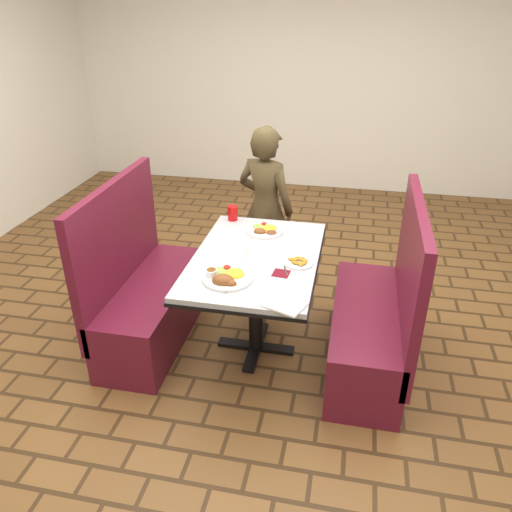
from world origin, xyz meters
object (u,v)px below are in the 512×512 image
booth_bench_right (374,324)px  red_tumbler (233,213)px  plantain_plate (299,262)px  dining_table (256,269)px  booth_bench_left (147,297)px  diner_person (265,208)px  near_dinner_plate (226,275)px  far_dinner_plate (265,229)px

booth_bench_right → red_tumbler: size_ratio=10.92×
booth_bench_right → plantain_plate: 0.67m
dining_table → red_tumbler: (-0.29, 0.54, 0.15)m
booth_bench_left → red_tumbler: booth_bench_left is taller
booth_bench_left → diner_person: diner_person is taller
red_tumbler → booth_bench_right: bearing=-26.3°
near_dinner_plate → red_tumbler: red_tumbler is taller
diner_person → near_dinner_plate: size_ratio=4.54×
diner_person → red_tumbler: diner_person is taller
dining_table → plantain_plate: (0.28, -0.04, 0.11)m
diner_person → booth_bench_left: bearing=74.4°
booth_bench_left → plantain_plate: bearing=-2.3°
red_tumbler → dining_table: bearing=-61.7°
far_dinner_plate → plantain_plate: size_ratio=1.40×
dining_table → near_dinner_plate: 0.37m
near_dinner_plate → plantain_plate: near_dinner_plate is taller
far_dinner_plate → plantain_plate: (0.30, -0.42, -0.01)m
plantain_plate → red_tumbler: size_ratio=1.70×
booth_bench_left → red_tumbler: 0.88m
far_dinner_plate → booth_bench_right: bearing=-25.0°
diner_person → red_tumbler: size_ratio=12.45×
far_dinner_plate → red_tumbler: 0.32m
dining_table → booth_bench_left: booth_bench_left is taller
booth_bench_left → plantain_plate: booth_bench_left is taller
dining_table → near_dinner_plate: size_ratio=4.02×
near_dinner_plate → red_tumbler: (-0.18, 0.87, 0.02)m
dining_table → booth_bench_right: (0.80, 0.00, -0.32)m
diner_person → booth_bench_right: bearing=152.9°
booth_bench_right → plantain_plate: bearing=-175.2°
booth_bench_right → red_tumbler: 1.30m
plantain_plate → booth_bench_right: bearing=4.8°
dining_table → booth_bench_right: 0.86m
red_tumbler → plantain_plate: bearing=-45.3°
dining_table → far_dinner_plate: far_dinner_plate is taller
dining_table → booth_bench_right: size_ratio=1.01×
plantain_plate → near_dinner_plate: bearing=-143.9°
booth_bench_right → near_dinner_plate: (-0.91, -0.33, 0.45)m
booth_bench_left → dining_table: bearing=0.0°
booth_bench_right → diner_person: size_ratio=0.88×
booth_bench_left → diner_person: bearing=55.0°
booth_bench_right → diner_person: bearing=133.5°
diner_person → red_tumbler: bearing=88.0°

